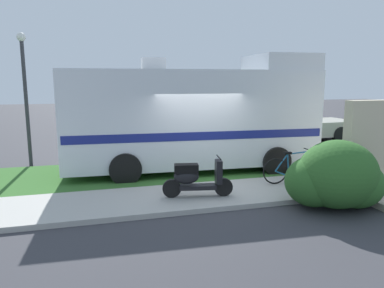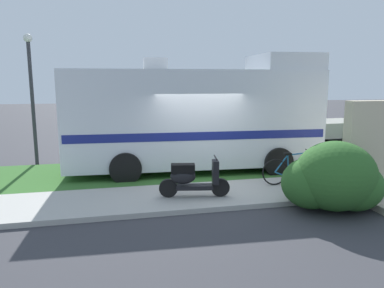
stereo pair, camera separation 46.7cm
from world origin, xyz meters
name	(u,v)px [view 1 (the left image)]	position (x,y,z in m)	size (l,w,h in m)	color
ground_plane	(203,184)	(0.00, 0.00, 0.00)	(80.00, 80.00, 0.00)	#38383D
sidewalk	(217,195)	(0.00, -1.20, 0.06)	(24.00, 2.00, 0.12)	#ADAAA3
grass_strip	(189,170)	(0.00, 1.50, 0.04)	(24.00, 3.40, 0.08)	#336628
motorhome_rv	(194,116)	(0.19, 1.59, 1.75)	(7.82, 2.93, 3.67)	silver
scooter	(195,178)	(-0.62, -1.37, 0.58)	(1.68, 0.58, 0.97)	black
bicycle	(293,169)	(2.26, -0.94, 0.51)	(1.74, 0.52, 0.91)	black
pickup_truck_near	(287,122)	(5.90, 5.75, 0.95)	(5.55, 2.44, 1.77)	#B7B29E
porch_steps	(383,159)	(3.89, -2.29, 0.97)	(2.00, 1.26, 2.40)	#BCB29E
bush_by_porch	(335,178)	(2.26, -2.68, 0.72)	(2.16, 1.62, 1.53)	#2D6026
bottle_green	(376,173)	(4.92, -1.01, 0.24)	(0.07, 0.07, 0.29)	#19722D
bottle_spare	(339,174)	(3.77, -0.87, 0.24)	(0.07, 0.07, 0.29)	#B2B2B7
street_lamp_post	(25,87)	(-4.99, 3.60, 2.65)	(0.28, 0.28, 4.38)	#333338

